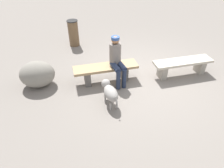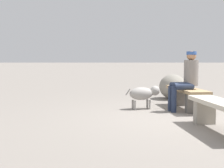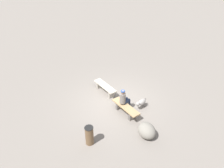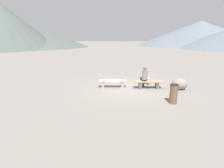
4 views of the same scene
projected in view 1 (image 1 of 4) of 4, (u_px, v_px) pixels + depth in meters
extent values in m
cube|color=gray|center=(142.00, 79.00, 5.69)|extent=(210.00, 210.00, 0.06)
cube|color=gray|center=(200.00, 66.00, 5.81)|extent=(0.19, 0.35, 0.40)
cube|color=gray|center=(162.00, 72.00, 5.58)|extent=(0.19, 0.35, 0.40)
cube|color=beige|center=(183.00, 62.00, 5.55)|extent=(1.71, 0.60, 0.07)
cube|color=#605B56|center=(124.00, 72.00, 5.56)|extent=(0.19, 0.39, 0.40)
cube|color=#605B56|center=(87.00, 77.00, 5.36)|extent=(0.19, 0.39, 0.40)
cube|color=#A3845B|center=(106.00, 67.00, 5.32)|extent=(1.76, 0.63, 0.07)
cylinder|color=slate|center=(115.00, 53.00, 5.14)|extent=(0.30, 0.30, 0.55)
sphere|color=#A3704C|center=(115.00, 40.00, 4.93)|extent=(0.20, 0.20, 0.20)
cylinder|color=#2D4C8C|center=(115.00, 38.00, 4.89)|extent=(0.21, 0.21, 0.07)
cylinder|color=#232D47|center=(115.00, 67.00, 5.12)|extent=(0.25, 0.45, 0.15)
cylinder|color=#232D47|center=(118.00, 80.00, 5.12)|extent=(0.11, 0.11, 0.54)
cylinder|color=#232D47|center=(121.00, 66.00, 5.17)|extent=(0.25, 0.45, 0.15)
cylinder|color=#232D47|center=(124.00, 79.00, 5.17)|extent=(0.11, 0.11, 0.54)
ellipsoid|color=gray|center=(111.00, 93.00, 4.57)|extent=(0.41, 0.59, 0.28)
sphere|color=gray|center=(106.00, 84.00, 4.78)|extent=(0.22, 0.22, 0.22)
cylinder|color=gray|center=(105.00, 98.00, 4.82)|extent=(0.04, 0.04, 0.20)
cylinder|color=gray|center=(111.00, 96.00, 4.87)|extent=(0.04, 0.04, 0.20)
cylinder|color=gray|center=(111.00, 107.00, 4.56)|extent=(0.04, 0.04, 0.20)
cylinder|color=gray|center=(117.00, 105.00, 4.61)|extent=(0.04, 0.04, 0.20)
cylinder|color=gray|center=(116.00, 100.00, 4.32)|extent=(0.06, 0.12, 0.15)
cylinder|color=brown|center=(74.00, 34.00, 7.15)|extent=(0.36, 0.36, 0.89)
cylinder|color=black|center=(72.00, 21.00, 6.87)|extent=(0.38, 0.38, 0.03)
ellipsoid|color=gray|center=(37.00, 74.00, 5.21)|extent=(0.90, 0.75, 0.69)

